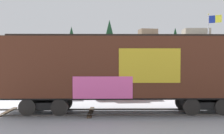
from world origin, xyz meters
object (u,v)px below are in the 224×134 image
object	(u,v)px
freight_car	(125,68)
parked_car_blue	(64,87)
flagpole	(211,40)
parked_car_tan	(198,87)
parked_car_red	(124,87)

from	to	relation	value
freight_car	parked_car_blue	world-z (taller)	freight_car
flagpole	parked_car_tan	distance (m)	9.03
parked_car_tan	freight_car	bearing A→B (deg)	-138.14
flagpole	parked_car_blue	world-z (taller)	flagpole
flagpole	parked_car_red	xyz separation A→B (m)	(-9.81, -7.28, -4.31)
flagpole	parked_car_red	distance (m)	12.95
parked_car_blue	parked_car_tan	size ratio (longest dim) A/B	0.97
freight_car	flagpole	size ratio (longest dim) A/B	1.72
freight_car	parked_car_red	bearing A→B (deg)	88.49
freight_car	parked_car_tan	bearing A→B (deg)	41.86
parked_car_blue	parked_car_red	world-z (taller)	parked_car_red
parked_car_blue	parked_car_tan	bearing A→B (deg)	-0.56
freight_car	parked_car_tan	size ratio (longest dim) A/B	2.87
flagpole	parked_car_tan	xyz separation A→B (m)	(-3.85, -6.94, -4.32)
flagpole	parked_car_red	world-z (taller)	flagpole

